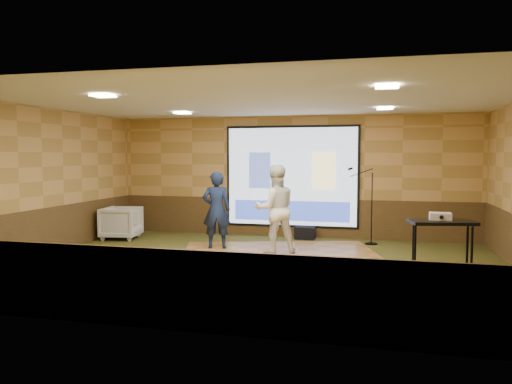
% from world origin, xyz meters
% --- Properties ---
extents(ground, '(9.00, 9.00, 0.00)m').
position_xyz_m(ground, '(0.00, 0.00, 0.00)').
color(ground, '#283317').
rests_on(ground, ground).
extents(room_shell, '(9.04, 7.04, 3.02)m').
position_xyz_m(room_shell, '(0.00, 0.00, 2.09)').
color(room_shell, tan).
rests_on(room_shell, ground).
extents(wainscot_back, '(9.00, 0.04, 0.95)m').
position_xyz_m(wainscot_back, '(0.00, 3.48, 0.47)').
color(wainscot_back, '#482D18').
rests_on(wainscot_back, ground).
extents(wainscot_front, '(9.00, 0.04, 0.95)m').
position_xyz_m(wainscot_front, '(0.00, -3.48, 0.47)').
color(wainscot_front, '#482D18').
rests_on(wainscot_front, ground).
extents(wainscot_left, '(0.04, 7.00, 0.95)m').
position_xyz_m(wainscot_left, '(-4.48, 0.00, 0.47)').
color(wainscot_left, '#482D18').
rests_on(wainscot_left, ground).
extents(projector_screen, '(3.32, 0.06, 2.52)m').
position_xyz_m(projector_screen, '(0.00, 3.44, 1.47)').
color(projector_screen, black).
rests_on(projector_screen, room_shell).
extents(downlight_nw, '(0.32, 0.32, 0.02)m').
position_xyz_m(downlight_nw, '(-2.20, 1.80, 2.97)').
color(downlight_nw, '#FFE5BF').
rests_on(downlight_nw, room_shell).
extents(downlight_ne, '(0.32, 0.32, 0.02)m').
position_xyz_m(downlight_ne, '(2.20, 1.80, 2.97)').
color(downlight_ne, '#FFE5BF').
rests_on(downlight_ne, room_shell).
extents(downlight_sw, '(0.32, 0.32, 0.02)m').
position_xyz_m(downlight_sw, '(-2.20, -1.50, 2.97)').
color(downlight_sw, '#FFE5BF').
rests_on(downlight_sw, room_shell).
extents(downlight_se, '(0.32, 0.32, 0.02)m').
position_xyz_m(downlight_se, '(2.20, -1.50, 2.97)').
color(downlight_se, '#FFE5BF').
rests_on(downlight_se, room_shell).
extents(dance_floor, '(4.63, 3.98, 0.03)m').
position_xyz_m(dance_floor, '(0.19, 1.06, 0.01)').
color(dance_floor, '#A6683D').
rests_on(dance_floor, ground).
extents(player_left, '(0.68, 0.53, 1.65)m').
position_xyz_m(player_left, '(-1.27, 1.39, 0.85)').
color(player_left, '#131E3D').
rests_on(player_left, dance_floor).
extents(player_right, '(1.08, 0.99, 1.80)m').
position_xyz_m(player_right, '(0.06, 1.19, 0.93)').
color(player_right, silver).
rests_on(player_right, dance_floor).
extents(av_table, '(0.96, 0.51, 1.02)m').
position_xyz_m(av_table, '(3.07, -0.60, 0.72)').
color(av_table, black).
rests_on(av_table, ground).
extents(projector, '(0.33, 0.28, 0.11)m').
position_xyz_m(projector, '(3.06, -0.50, 1.07)').
color(projector, silver).
rests_on(projector, av_table).
extents(mic_stand, '(0.69, 0.28, 1.76)m').
position_xyz_m(mic_stand, '(1.90, 2.83, 0.49)').
color(mic_stand, black).
rests_on(mic_stand, ground).
extents(banquet_chair, '(0.98, 0.96, 0.79)m').
position_xyz_m(banquet_chair, '(-3.93, 2.10, 0.39)').
color(banquet_chair, gray).
rests_on(banquet_chair, ground).
extents(duffel_bag, '(0.48, 0.33, 0.30)m').
position_xyz_m(duffel_bag, '(0.39, 3.16, 0.15)').
color(duffel_bag, black).
rests_on(duffel_bag, ground).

